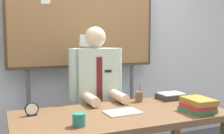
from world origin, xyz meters
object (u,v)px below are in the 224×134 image
at_px(desk, 121,123).
at_px(coffee_mug, 79,120).
at_px(book_stack, 198,105).
at_px(desk_clock, 32,110).
at_px(person, 96,104).
at_px(bulletin_board, 84,18).
at_px(pen_holder, 139,97).
at_px(open_notebook, 122,112).
at_px(paper_tray, 171,96).

height_order(desk, coffee_mug, coffee_mug).
distance_m(book_stack, desk_clock, 1.31).
relative_size(person, coffee_mug, 15.93).
height_order(bulletin_board, pen_holder, bulletin_board).
bearing_deg(bulletin_board, open_notebook, -89.66).
height_order(book_stack, open_notebook, book_stack).
relative_size(desk, person, 1.17).
relative_size(book_stack, paper_tray, 1.03).
bearing_deg(person, open_notebook, -89.46).
xyz_separation_m(person, book_stack, (0.58, -0.83, 0.12)).
height_order(coffee_mug, paper_tray, coffee_mug).
relative_size(open_notebook, coffee_mug, 2.99).
bearing_deg(pen_holder, bulletin_board, 114.11).
height_order(person, coffee_mug, person).
bearing_deg(person, pen_holder, -45.84).
xyz_separation_m(person, desk_clock, (-0.67, -0.41, 0.11)).
bearing_deg(desk_clock, bulletin_board, 49.50).
bearing_deg(desk, desk_clock, 164.27).
bearing_deg(book_stack, person, 124.90).
xyz_separation_m(book_stack, desk_clock, (-1.24, 0.42, -0.01)).
bearing_deg(pen_holder, person, 134.16).
height_order(coffee_mug, pen_holder, pen_holder).
bearing_deg(desk, book_stack, -21.92).
xyz_separation_m(open_notebook, pen_holder, (0.31, 0.29, 0.04)).
relative_size(open_notebook, desk_clock, 2.59).
bearing_deg(coffee_mug, book_stack, -1.87).
xyz_separation_m(desk_clock, pen_holder, (0.98, 0.08, 0.00)).
bearing_deg(desk_clock, pen_holder, 4.91).
distance_m(bulletin_board, desk_clock, 1.28).
distance_m(bulletin_board, paper_tray, 1.25).
bearing_deg(paper_tray, person, 153.20).
distance_m(desk_clock, paper_tray, 1.34).
distance_m(bulletin_board, book_stack, 1.53).
bearing_deg(open_notebook, book_stack, -20.38).
height_order(open_notebook, paper_tray, paper_tray).
height_order(open_notebook, coffee_mug, coffee_mug).
bearing_deg(pen_holder, open_notebook, -136.33).
height_order(book_stack, coffee_mug, book_stack).
bearing_deg(desk_clock, paper_tray, 2.98).
xyz_separation_m(bulletin_board, coffee_mug, (-0.40, -1.17, -0.77)).
relative_size(bulletin_board, desk_clock, 20.44).
distance_m(open_notebook, pen_holder, 0.43).
distance_m(book_stack, open_notebook, 0.61).
distance_m(book_stack, coffee_mug, 0.98).
bearing_deg(paper_tray, bulletin_board, 133.07).
relative_size(open_notebook, pen_holder, 1.70).
height_order(bulletin_board, paper_tray, bulletin_board).
xyz_separation_m(person, coffee_mug, (-0.40, -0.79, 0.11)).
distance_m(person, bulletin_board, 0.96).
bearing_deg(pen_holder, desk_clock, -175.09).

